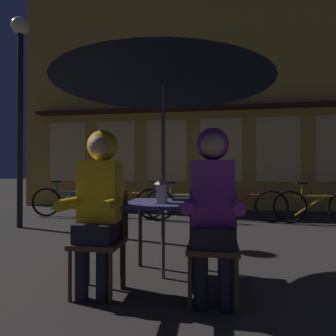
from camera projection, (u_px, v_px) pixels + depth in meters
ground_plane at (163, 278)px, 2.81m from camera, size 60.00×60.00×0.00m
cafe_table at (163, 212)px, 2.81m from camera, size 0.72×0.72×0.74m
patio_umbrella at (163, 67)px, 2.82m from camera, size 2.10×2.10×2.31m
lantern at (162, 190)px, 2.71m from camera, size 0.11×0.11×0.23m
chair_left at (102, 234)px, 2.52m from camera, size 0.40×0.40×0.87m
chair_right at (213, 238)px, 2.37m from camera, size 0.40×0.40×0.87m
person_left_hooded at (99, 194)px, 2.47m from camera, size 0.45×0.56×1.40m
person_right_hooded at (213, 195)px, 2.32m from camera, size 0.45×0.56×1.40m
shopfront_building at (194, 98)px, 8.17m from camera, size 10.00×0.93×6.20m
street_lamp at (20, 80)px, 5.33m from camera, size 0.32×0.32×3.88m
bicycle_nearest at (69, 201)px, 6.60m from camera, size 1.66×0.37×0.84m
bicycle_second at (128, 202)px, 6.39m from camera, size 1.67×0.27×0.84m
bicycle_third at (184, 205)px, 5.94m from camera, size 1.68×0.09×0.84m
bicycle_fourth at (245, 204)px, 5.97m from camera, size 1.64×0.46×0.84m
bicycle_fifth at (317, 206)px, 5.65m from camera, size 1.68×0.08×0.84m
book at (183, 199)px, 2.96m from camera, size 0.21×0.16×0.02m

